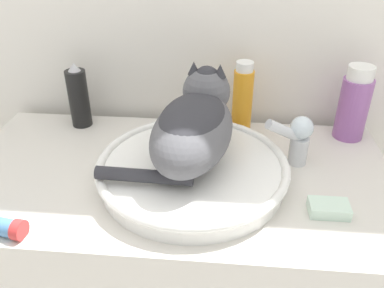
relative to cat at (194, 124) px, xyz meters
name	(u,v)px	position (x,y,z in m)	size (l,w,h in m)	color
sink_basin	(192,170)	(0.00, -0.02, -0.11)	(0.43, 0.43, 0.05)	white
cat	(194,124)	(0.00, 0.00, 0.00)	(0.30, 0.33, 0.18)	#56565B
faucet	(298,137)	(0.24, 0.08, -0.07)	(0.12, 0.07, 0.13)	silver
hairspray_can_black	(79,97)	(-0.34, 0.22, -0.05)	(0.05, 0.05, 0.18)	black
shampoo_bottle_tall	(243,99)	(0.11, 0.22, -0.04)	(0.05, 0.05, 0.20)	orange
mouthwash_bottle	(354,104)	(0.39, 0.22, -0.04)	(0.08, 0.08, 0.20)	#93569E
soap_bar	(329,208)	(0.28, -0.10, -0.13)	(0.08, 0.05, 0.02)	silver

